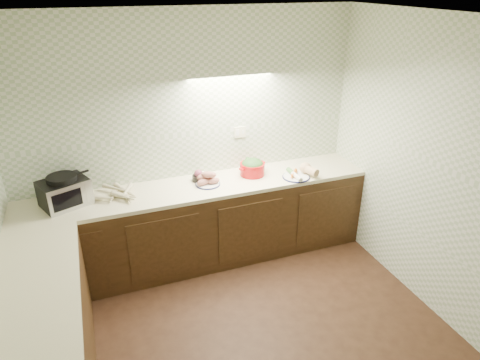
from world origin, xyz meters
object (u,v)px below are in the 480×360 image
object	(u,v)px
toaster_oven	(64,191)
sweet_potato_plate	(207,180)
onion_bowl	(200,176)
veg_plate	(301,172)
parsnip_pile	(107,196)
dutch_oven	(252,167)

from	to	relation	value
toaster_oven	sweet_potato_plate	world-z (taller)	toaster_oven
onion_bowl	veg_plate	world-z (taller)	veg_plate
toaster_oven	parsnip_pile	distance (m)	0.38
toaster_oven	sweet_potato_plate	distance (m)	1.37
toaster_oven	parsnip_pile	bearing A→B (deg)	-26.52
veg_plate	parsnip_pile	bearing A→B (deg)	175.21
parsnip_pile	veg_plate	bearing A→B (deg)	-4.79
onion_bowl	veg_plate	xyz separation A→B (m)	(1.05, -0.26, 0.00)
dutch_oven	veg_plate	xyz separation A→B (m)	(0.47, -0.21, -0.04)
sweet_potato_plate	onion_bowl	bearing A→B (deg)	112.72
toaster_oven	parsnip_pile	size ratio (longest dim) A/B	1.05
dutch_oven	parsnip_pile	bearing A→B (deg)	162.03
dutch_oven	veg_plate	world-z (taller)	dutch_oven
sweet_potato_plate	onion_bowl	xyz separation A→B (m)	(-0.05, 0.12, -0.01)
sweet_potato_plate	onion_bowl	size ratio (longest dim) A/B	1.56
toaster_oven	dutch_oven	size ratio (longest dim) A/B	1.48
onion_bowl	parsnip_pile	bearing A→B (deg)	-174.34
sweet_potato_plate	veg_plate	xyz separation A→B (m)	(1.00, -0.14, -0.00)
veg_plate	sweet_potato_plate	bearing A→B (deg)	171.73
toaster_oven	parsnip_pile	world-z (taller)	toaster_oven
toaster_oven	veg_plate	bearing A→B (deg)	-27.14
sweet_potato_plate	onion_bowl	distance (m)	0.13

